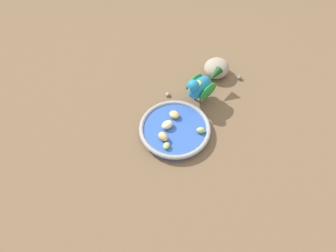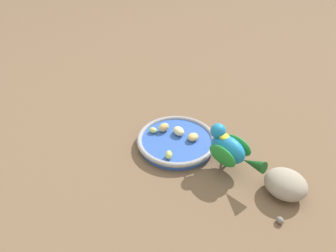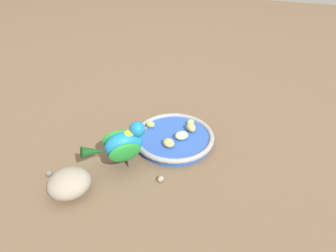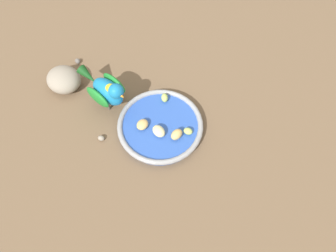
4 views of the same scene
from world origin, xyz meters
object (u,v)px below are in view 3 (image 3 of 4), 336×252
Objects in this scene: apple_piece_0 at (182,136)px; apple_piece_1 at (191,122)px; apple_piece_4 at (191,127)px; apple_piece_2 at (170,143)px; parrot at (123,144)px; apple_piece_3 at (150,124)px; pebble_0 at (49,173)px; rock_large at (69,183)px; pebble_1 at (161,179)px; feeding_bowl at (174,138)px.

apple_piece_1 is (-0.08, 0.00, -0.00)m from apple_piece_0.
apple_piece_2 is at bearing -21.87° from apple_piece_4.
parrot reaches higher than apple_piece_2.
apple_piece_3 reaches higher than pebble_0.
apple_piece_2 is 0.14m from parrot.
apple_piece_1 is 0.24× the size of rock_large.
pebble_1 is at bearing -2.18° from apple_piece_0.
feeding_bowl is at bearing 77.38° from apple_piece_3.
rock_large is at bearing -60.57° from pebble_1.
apple_piece_0 is at bearing 153.69° from apple_piece_2.
apple_piece_4 is 0.41m from pebble_0.
parrot reaches higher than rock_large.
apple_piece_1 is 0.17× the size of parrot.
feeding_bowl is 0.06m from apple_piece_4.
feeding_bowl is 6.79× the size of apple_piece_2.
apple_piece_0 reaches higher than apple_piece_1.
feeding_bowl is at bearing -42.75° from apple_piece_4.
apple_piece_1 reaches higher than pebble_0.
apple_piece_4 is at bearing 9.08° from parrot.
apple_piece_2 is 0.09m from apple_piece_4.
parrot is (0.14, -0.09, 0.06)m from feeding_bowl.
apple_piece_4 is at bearing 158.13° from apple_piece_2.
apple_piece_0 is at bearing -3.46° from apple_piece_1.
apple_piece_2 is at bearing -172.51° from pebble_1.
feeding_bowl is 9.66× the size of apple_piece_1.
rock_large reaches higher than feeding_bowl.
pebble_1 is (0.02, 0.11, -0.06)m from parrot.
apple_piece_0 is 0.27× the size of parrot.
apple_piece_2 is (0.04, -0.02, -0.00)m from apple_piece_0.
feeding_bowl is 2.30× the size of rock_large.
apple_piece_3 is 0.30m from rock_large.
pebble_1 is (0.11, 0.01, -0.02)m from apple_piece_2.
pebble_1 is at bearing 7.49° from apple_piece_2.
apple_piece_0 is 0.05m from apple_piece_2.
apple_piece_2 is at bearing 126.10° from pebble_0.
rock_large reaches higher than apple_piece_1.
pebble_1 is (0.16, 0.02, -0.01)m from feeding_bowl.
pebble_0 reaches higher than pebble_1.
pebble_0 is at bearing 167.30° from parrot.
apple_piece_0 is 0.33m from rock_large.
feeding_bowl is 0.03m from apple_piece_0.
parrot is at bearing -47.25° from apple_piece_2.
apple_piece_3 is (-0.07, -0.08, 0.00)m from apple_piece_2.
feeding_bowl is 13.43× the size of pebble_0.
pebble_0 is (0.24, -0.26, -0.01)m from feeding_bowl.
apple_piece_0 is 0.16m from pebble_1.
apple_piece_1 is 0.03m from apple_piece_4.
apple_piece_2 is 0.98× the size of apple_piece_4.
pebble_1 is (-0.08, 0.27, -0.00)m from pebble_0.
feeding_bowl is at bearing -20.99° from apple_piece_1.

